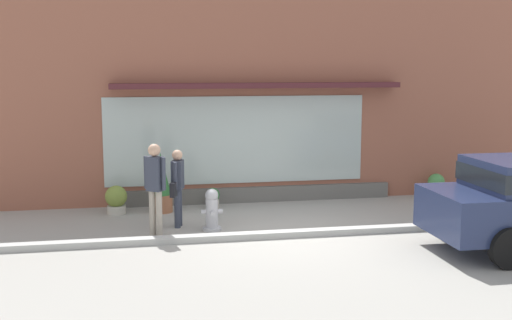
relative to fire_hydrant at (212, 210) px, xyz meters
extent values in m
plane|color=#9E9B93|center=(1.36, -0.57, -0.40)|extent=(60.00, 60.00, 0.00)
cube|color=#B2B2AD|center=(1.36, -0.77, -0.34)|extent=(14.00, 0.24, 0.12)
cube|color=#935642|center=(1.36, 2.63, 2.03)|extent=(14.00, 0.36, 4.86)
cube|color=#ADBCB7|center=(0.88, 2.43, 1.08)|extent=(6.07, 0.03, 2.03)
cube|color=#4C1E23|center=(1.36, 2.28, 2.34)|extent=(6.67, 0.56, 0.12)
cube|color=#605E59|center=(1.36, 2.41, -0.22)|extent=(6.47, 0.20, 0.36)
cylinder|color=#B2B2B7|center=(0.00, 0.00, -0.37)|extent=(0.37, 0.37, 0.06)
cylinder|color=#B2B2B7|center=(0.00, 0.00, -0.06)|extent=(0.24, 0.24, 0.57)
sphere|color=#B2B2B7|center=(0.00, 0.00, 0.29)|extent=(0.26, 0.26, 0.26)
cylinder|color=#B2B2B7|center=(-0.16, 0.00, -0.03)|extent=(0.10, 0.09, 0.09)
cylinder|color=#B2B2B7|center=(0.16, 0.00, -0.03)|extent=(0.10, 0.09, 0.09)
cylinder|color=#B2B2B7|center=(0.00, -0.16, -0.03)|extent=(0.09, 0.10, 0.09)
cylinder|color=#333847|center=(-0.65, 0.31, -0.02)|extent=(0.12, 0.12, 0.77)
cylinder|color=#333847|center=(-0.61, 0.48, -0.02)|extent=(0.12, 0.12, 0.77)
cube|color=#333847|center=(-0.63, 0.39, 0.65)|extent=(0.28, 0.37, 0.58)
sphere|color=tan|center=(-0.63, 0.39, 1.05)|extent=(0.21, 0.21, 0.21)
cylinder|color=#333847|center=(-0.69, 0.18, 0.67)|extent=(0.08, 0.08, 0.55)
cylinder|color=#333847|center=(-0.57, 0.60, 0.67)|extent=(0.08, 0.08, 0.55)
cube|color=black|center=(-0.73, 0.10, 0.41)|extent=(0.16, 0.26, 0.28)
cylinder|color=#9E9384|center=(-1.15, -0.17, 0.03)|extent=(0.12, 0.12, 0.87)
cylinder|color=#9E9384|center=(-1.03, -0.25, 0.03)|extent=(0.12, 0.12, 0.87)
cube|color=#333847|center=(-1.09, -0.21, 0.79)|extent=(0.35, 0.33, 0.65)
sphere|color=tan|center=(-1.09, -0.21, 1.24)|extent=(0.24, 0.24, 0.24)
cylinder|color=#333847|center=(-1.25, -0.10, 0.81)|extent=(0.08, 0.08, 0.62)
cylinder|color=#333847|center=(-0.93, -0.32, 0.81)|extent=(0.08, 0.08, 0.62)
cylinder|color=black|center=(4.37, -1.48, -0.06)|extent=(0.68, 0.18, 0.68)
cylinder|color=black|center=(4.36, -3.25, -0.06)|extent=(0.68, 0.18, 0.68)
cylinder|color=#B7B2A3|center=(0.24, 1.89, -0.30)|extent=(0.29, 0.29, 0.20)
sphere|color=#2D6B33|center=(0.24, 1.89, -0.09)|extent=(0.32, 0.32, 0.32)
sphere|color=#B266B7|center=(0.27, 1.97, -0.01)|extent=(0.08, 0.08, 0.08)
sphere|color=#DB4C7A|center=(0.18, 1.90, -0.05)|extent=(0.09, 0.09, 0.09)
cylinder|color=#9E6042|center=(5.75, 2.10, -0.30)|extent=(0.35, 0.35, 0.20)
sphere|color=#4C934C|center=(5.75, 2.10, -0.02)|extent=(0.41, 0.41, 0.41)
cylinder|color=#B7B2A3|center=(-1.88, 1.75, -0.31)|extent=(0.40, 0.40, 0.19)
sphere|color=olive|center=(-1.88, 1.75, -0.02)|extent=(0.47, 0.47, 0.47)
cylinder|color=#9E6042|center=(-0.91, 1.76, -0.21)|extent=(0.49, 0.49, 0.39)
cone|color=#2D6B33|center=(-0.91, 1.76, 0.45)|extent=(0.44, 0.44, 0.93)
camera|label=1|loc=(-1.39, -12.13, 2.84)|focal=44.81mm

